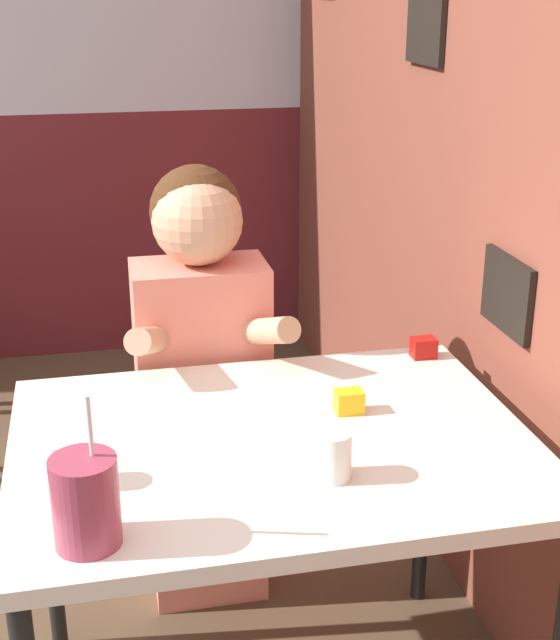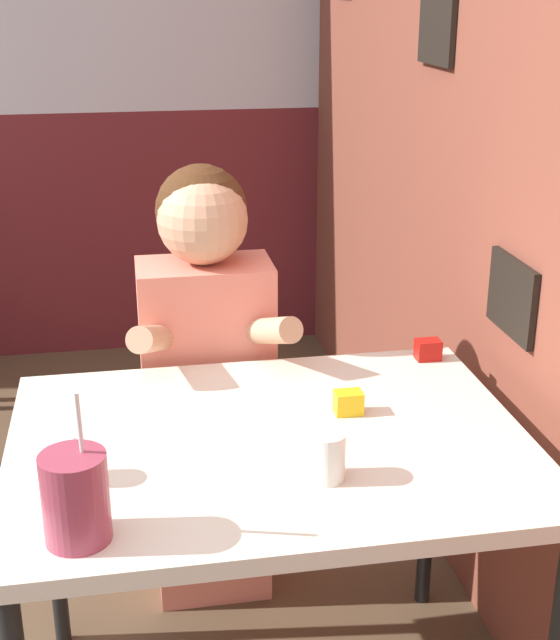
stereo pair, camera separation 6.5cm
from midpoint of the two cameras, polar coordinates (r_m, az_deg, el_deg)
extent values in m
cube|color=brown|center=(2.77, 10.28, 14.84)|extent=(0.06, 4.76, 2.70)
cube|color=black|center=(2.62, 10.78, 18.45)|extent=(0.02, 0.26, 0.25)
cube|color=black|center=(2.15, 15.46, 1.44)|extent=(0.02, 0.23, 0.18)
cube|color=beige|center=(1.85, 0.36, -8.05)|extent=(1.06, 0.80, 0.04)
cylinder|color=black|center=(2.33, -13.60, -12.71)|extent=(0.04, 0.04, 0.71)
cylinder|color=black|center=(2.46, 10.29, -10.61)|extent=(0.04, 0.04, 0.71)
cube|color=#EA7F6B|center=(2.54, -3.64, -12.21)|extent=(0.31, 0.20, 0.47)
cube|color=#EA7F6B|center=(2.32, -3.91, -2.15)|extent=(0.34, 0.20, 0.49)
sphere|color=#472814|center=(2.23, -4.23, 7.02)|extent=(0.23, 0.23, 0.23)
sphere|color=tan|center=(2.20, -4.14, 6.43)|extent=(0.22, 0.22, 0.22)
cylinder|color=tan|center=(2.14, -7.18, -1.17)|extent=(0.14, 0.27, 0.15)
cylinder|color=tan|center=(2.17, 0.01, -0.71)|extent=(0.14, 0.27, 0.15)
cylinder|color=#99384C|center=(1.52, -11.75, -11.10)|extent=(0.11, 0.11, 0.16)
cylinder|color=white|center=(1.46, -11.45, -6.76)|extent=(0.01, 0.04, 0.14)
cylinder|color=silver|center=(1.72, -12.91, -8.64)|extent=(0.07, 0.07, 0.09)
cylinder|color=silver|center=(1.68, 4.15, -8.69)|extent=(0.07, 0.07, 0.09)
cube|color=#B7140F|center=(2.24, 10.27, -1.88)|extent=(0.06, 0.04, 0.05)
cube|color=yellow|center=(1.94, 5.36, -5.29)|extent=(0.06, 0.04, 0.05)
camera|label=1|loc=(0.03, -89.03, 0.37)|focal=50.00mm
camera|label=2|loc=(0.03, 90.97, -0.37)|focal=50.00mm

